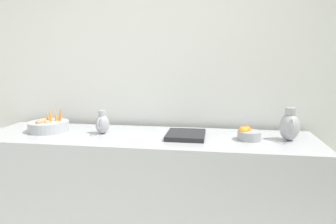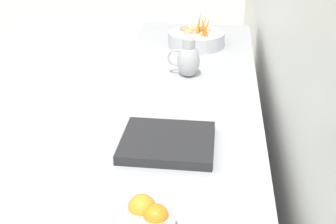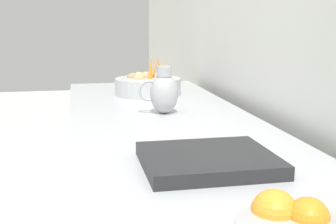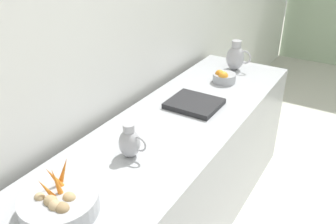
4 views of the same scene
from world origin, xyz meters
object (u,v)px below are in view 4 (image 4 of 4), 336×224
orange_bowl (224,77)px  metal_pitcher_short (130,142)px  vegetable_colander (59,203)px  metal_pitcher_tall (236,57)px

orange_bowl → metal_pitcher_short: metal_pitcher_short is taller
orange_bowl → metal_pitcher_short: size_ratio=0.92×
vegetable_colander → metal_pitcher_short: 0.49m
vegetable_colander → metal_pitcher_short: vegetable_colander is taller
orange_bowl → metal_pitcher_short: bearing=-91.2°
metal_pitcher_short → orange_bowl: bearing=88.8°
orange_bowl → metal_pitcher_short: 1.18m
orange_bowl → metal_pitcher_tall: metal_pitcher_tall is taller
metal_pitcher_tall → metal_pitcher_short: bearing=-89.8°
vegetable_colander → orange_bowl: (0.04, 1.67, -0.00)m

